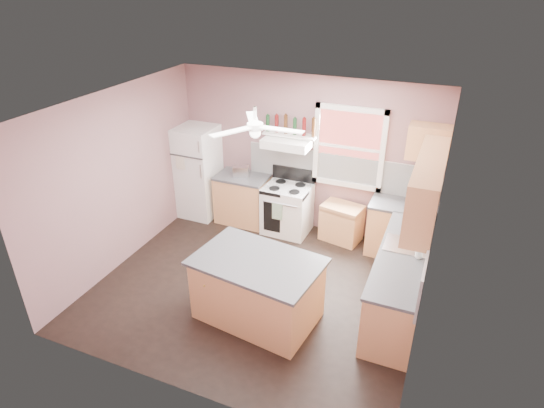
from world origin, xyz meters
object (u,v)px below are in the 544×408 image
at_px(cart, 341,223).
at_px(toaster, 241,171).
at_px(refrigerator, 197,172).
at_px(island, 258,290).
at_px(stove, 287,209).

bearing_deg(cart, toaster, -167.02).
distance_m(refrigerator, cart, 2.78).
relative_size(cart, island, 0.43).
relative_size(refrigerator, island, 1.13).
xyz_separation_m(cart, island, (-0.52, -2.32, 0.10)).
relative_size(stove, island, 0.57).
xyz_separation_m(refrigerator, cart, (2.73, 0.09, -0.52)).
bearing_deg(toaster, refrigerator, 162.12).
height_order(cart, island, island).
height_order(refrigerator, stove, refrigerator).
xyz_separation_m(toaster, cart, (1.85, 0.06, -0.66)).
xyz_separation_m(toaster, stove, (0.89, -0.03, -0.56)).
height_order(toaster, stove, toaster).
height_order(stove, cart, stove).
bearing_deg(island, cart, 85.16).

